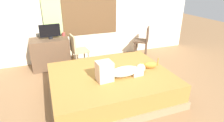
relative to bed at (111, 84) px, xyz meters
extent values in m
plane|color=olive|center=(0.02, -0.18, -0.23)|extent=(16.00, 16.00, 0.00)
cube|color=beige|center=(0.02, 2.10, 1.22)|extent=(6.40, 0.12, 2.90)
cube|color=brown|center=(0.17, 2.03, 1.13)|extent=(1.47, 0.02, 1.37)
cube|color=white|center=(0.17, 2.03, 1.13)|extent=(1.39, 0.02, 1.29)
cube|color=#997A56|center=(0.00, 0.00, -0.16)|extent=(2.22, 1.81, 0.14)
cube|color=olive|center=(0.00, 0.00, 0.07)|extent=(2.16, 1.75, 0.32)
ellipsoid|color=silver|center=(0.19, -0.18, 0.32)|extent=(0.58, 0.30, 0.17)
sphere|color=beige|center=(0.53, -0.16, 0.32)|extent=(0.17, 0.17, 0.17)
cube|color=beige|center=(-0.19, -0.21, 0.40)|extent=(0.28, 0.26, 0.34)
cube|color=beige|center=(0.41, -0.17, 0.27)|extent=(0.22, 0.29, 0.08)
ellipsoid|color=#C67A2D|center=(0.79, -0.06, 0.30)|extent=(0.28, 0.19, 0.13)
sphere|color=#C67A2D|center=(0.64, -0.01, 0.31)|extent=(0.08, 0.08, 0.08)
cylinder|color=#C67A2D|center=(0.93, -0.11, 0.36)|extent=(0.03, 0.03, 0.16)
cube|color=brown|center=(-0.97, 1.70, 0.14)|extent=(0.90, 0.56, 0.74)
cylinder|color=black|center=(-0.92, 1.70, 0.54)|extent=(0.10, 0.10, 0.05)
cube|color=black|center=(-0.92, 1.70, 0.71)|extent=(0.48, 0.06, 0.30)
cylinder|color=#B23D38|center=(-0.59, 1.88, 0.56)|extent=(0.08, 0.08, 0.08)
cylinder|color=tan|center=(-0.15, 1.57, -0.01)|extent=(0.04, 0.04, 0.44)
cylinder|color=tan|center=(-0.12, 1.27, -0.01)|extent=(0.04, 0.04, 0.44)
cylinder|color=tan|center=(-0.46, 1.53, -0.01)|extent=(0.04, 0.04, 0.44)
cylinder|color=tan|center=(-0.42, 1.23, -0.01)|extent=(0.04, 0.04, 0.44)
cube|color=tan|center=(-0.29, 1.40, 0.23)|extent=(0.42, 0.42, 0.04)
cube|color=tan|center=(-0.45, 1.38, 0.44)|extent=(0.09, 0.38, 0.38)
cylinder|color=#4C3828|center=(1.29, 1.56, -0.01)|extent=(0.04, 0.04, 0.44)
cylinder|color=#4C3828|center=(1.47, 1.81, -0.01)|extent=(0.04, 0.04, 0.44)
cylinder|color=#4C3828|center=(1.53, 1.38, -0.01)|extent=(0.04, 0.04, 0.44)
cylinder|color=#4C3828|center=(1.71, 1.63, -0.01)|extent=(0.04, 0.04, 0.44)
cube|color=#4C3828|center=(1.50, 1.59, 0.23)|extent=(0.53, 0.53, 0.04)
cube|color=#4C3828|center=(1.64, 1.49, 0.44)|extent=(0.26, 0.33, 0.38)
cube|color=#ADCC75|center=(-0.81, 1.98, 0.96)|extent=(0.44, 0.06, 2.37)
camera|label=1|loc=(-1.04, -2.87, 1.79)|focal=29.84mm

